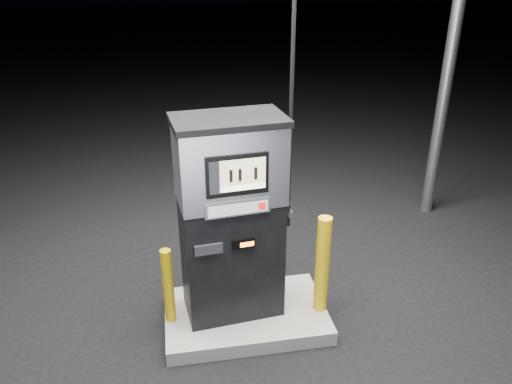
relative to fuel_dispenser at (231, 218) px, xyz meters
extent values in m
plane|color=black|center=(0.12, -0.06, -1.17)|extent=(80.00, 80.00, 0.00)
cube|color=#5F5F5A|center=(0.12, -0.06, -1.09)|extent=(1.60, 1.00, 0.15)
cylinder|color=gray|center=(3.12, 1.94, 1.08)|extent=(0.16, 0.16, 4.50)
cube|color=black|center=(0.00, 0.00, -0.42)|extent=(0.97, 0.62, 1.20)
cube|color=#B7B8BF|center=(0.00, 0.00, 0.55)|extent=(0.99, 0.65, 0.72)
cube|color=black|center=(0.00, 0.00, 0.94)|extent=(1.03, 0.69, 0.06)
cube|color=black|center=(0.03, -0.28, 0.54)|extent=(0.54, 0.09, 0.37)
cube|color=tan|center=(0.07, -0.29, 0.57)|extent=(0.39, 0.05, 0.23)
cube|color=white|center=(0.07, -0.29, 0.43)|extent=(0.39, 0.05, 0.05)
cube|color=#B7B8BF|center=(0.03, -0.28, 0.23)|extent=(0.58, 0.09, 0.13)
cube|color=gray|center=(0.03, -0.29, 0.23)|extent=(0.53, 0.06, 0.10)
cube|color=red|center=(0.24, -0.27, 0.23)|extent=(0.07, 0.01, 0.07)
cube|color=black|center=(0.07, -0.27, -0.13)|extent=(0.21, 0.04, 0.09)
cube|color=orange|center=(0.10, -0.28, -0.13)|extent=(0.12, 0.02, 0.04)
cube|color=black|center=(-0.24, -0.30, -0.13)|extent=(0.25, 0.05, 0.10)
cube|color=black|center=(0.50, 0.06, -0.01)|extent=(0.11, 0.18, 0.24)
cylinder|color=gray|center=(0.56, 0.06, -0.01)|extent=(0.09, 0.22, 0.07)
cylinder|color=black|center=(0.54, 0.01, 1.60)|extent=(0.04, 0.04, 2.99)
cylinder|color=gold|center=(-0.62, -0.08, -0.63)|extent=(0.12, 0.12, 0.78)
cylinder|color=gold|center=(0.86, -0.16, -0.51)|extent=(0.14, 0.14, 1.02)
camera|label=1|loc=(-0.49, -4.06, 2.16)|focal=35.00mm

